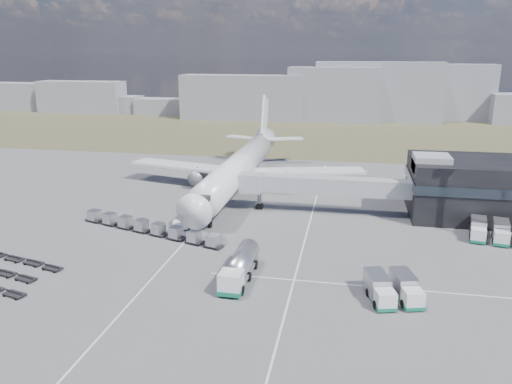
# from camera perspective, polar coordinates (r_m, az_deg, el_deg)

# --- Properties ---
(ground) EXTENTS (420.00, 420.00, 0.00)m
(ground) POSITION_cam_1_polar(r_m,az_deg,el_deg) (75.10, -7.18, -6.34)
(ground) COLOR #565659
(ground) RESTS_ON ground
(grass_strip) EXTENTS (420.00, 90.00, 0.01)m
(grass_strip) POSITION_cam_1_polar(r_m,az_deg,el_deg) (179.60, 3.71, 6.75)
(grass_strip) COLOR #434128
(grass_strip) RESTS_ON ground
(lane_markings) EXTENTS (47.12, 110.00, 0.01)m
(lane_markings) POSITION_cam_1_polar(r_m,az_deg,el_deg) (75.53, 0.64, -6.07)
(lane_markings) COLOR silver
(lane_markings) RESTS_ON ground
(terminal) EXTENTS (30.40, 16.40, 11.00)m
(terminal) POSITION_cam_1_polar(r_m,az_deg,el_deg) (96.26, 25.95, 0.42)
(terminal) COLOR black
(terminal) RESTS_ON ground
(jet_bridge) EXTENTS (30.30, 3.80, 7.05)m
(jet_bridge) POSITION_cam_1_polar(r_m,az_deg,el_deg) (89.66, 6.51, 0.77)
(jet_bridge) COLOR #939399
(jet_bridge) RESTS_ON ground
(airliner) EXTENTS (51.59, 64.53, 17.62)m
(airliner) POSITION_cam_1_polar(r_m,az_deg,el_deg) (103.40, -1.77, 3.02)
(airliner) COLOR white
(airliner) RESTS_ON ground
(skyline) EXTENTS (323.17, 27.24, 24.07)m
(skyline) POSITION_cam_1_polar(r_m,az_deg,el_deg) (218.18, 5.82, 10.68)
(skyline) COLOR gray
(skyline) RESTS_ON ground
(fuel_tanker) EXTENTS (3.08, 11.16, 3.59)m
(fuel_tanker) POSITION_cam_1_polar(r_m,az_deg,el_deg) (64.00, -1.89, -8.51)
(fuel_tanker) COLOR white
(fuel_tanker) RESTS_ON ground
(pushback_tug) EXTENTS (3.56, 2.43, 1.47)m
(pushback_tug) POSITION_cam_1_polar(r_m,az_deg,el_deg) (82.35, -8.33, -3.81)
(pushback_tug) COLOR white
(pushback_tug) RESTS_ON ground
(catering_truck) EXTENTS (3.73, 6.46, 2.78)m
(catering_truck) POSITION_cam_1_polar(r_m,az_deg,el_deg) (105.98, -1.17, 1.19)
(catering_truck) COLOR white
(catering_truck) RESTS_ON ground
(service_trucks_near) EXTENTS (6.90, 7.68, 2.63)m
(service_trucks_near) POSITION_cam_1_polar(r_m,az_deg,el_deg) (61.44, 15.36, -10.57)
(service_trucks_near) COLOR white
(service_trucks_near) RESTS_ON ground
(uld_row) EXTENTS (26.34, 10.07, 1.83)m
(uld_row) POSITION_cam_1_polar(r_m,az_deg,el_deg) (81.42, -12.06, -3.96)
(uld_row) COLOR black
(uld_row) RESTS_ON ground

